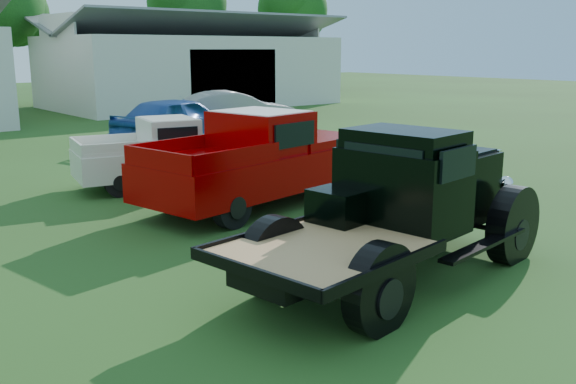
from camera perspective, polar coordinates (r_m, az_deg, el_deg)
ground at (r=9.83m, az=3.58°, el=-7.34°), size 120.00×120.00×0.00m
shed_right at (r=39.39m, az=-8.56°, el=11.43°), size 16.80×9.20×5.20m
tree_c at (r=41.33m, az=-24.22°, el=13.17°), size 5.40×5.40×9.00m
tree_d at (r=47.47m, az=-8.90°, el=14.50°), size 6.00×6.00×10.00m
tree_e at (r=50.47m, az=0.40°, el=14.25°), size 5.70×5.70×9.50m
vintage_flatbed at (r=9.46m, az=9.74°, el=-1.26°), size 5.84×2.92×2.22m
red_pickup at (r=13.86m, az=-2.72°, el=3.01°), size 5.99×3.15×2.08m
white_pickup at (r=16.16m, az=-10.81°, el=3.44°), size 4.78×2.67×1.66m
misc_car_blue at (r=22.99m, az=-9.63°, el=6.27°), size 5.44×3.25×1.74m
misc_car_grey at (r=26.05m, az=-4.81°, el=7.08°), size 5.41×3.38×1.68m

